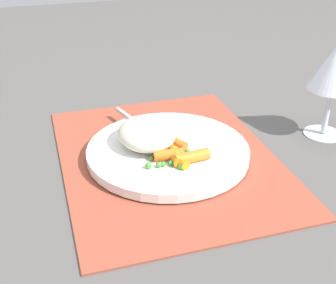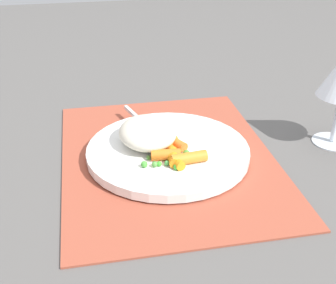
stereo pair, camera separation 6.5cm
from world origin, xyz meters
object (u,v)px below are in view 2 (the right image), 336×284
at_px(plate, 168,151).
at_px(rice_mound, 148,132).
at_px(carrot_portion, 174,152).
at_px(fork, 156,135).

relative_size(plate, rice_mound, 2.38).
bearing_deg(rice_mound, plate, 54.94).
height_order(carrot_portion, fork, carrot_portion).
bearing_deg(fork, carrot_portion, 12.60).
bearing_deg(carrot_portion, plate, -174.03).
bearing_deg(carrot_portion, rice_mound, -147.41).
height_order(rice_mound, carrot_portion, rice_mound).
bearing_deg(carrot_portion, fork, -167.40).
xyz_separation_m(rice_mound, carrot_portion, (0.05, 0.03, -0.01)).
bearing_deg(rice_mound, fork, 141.78).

